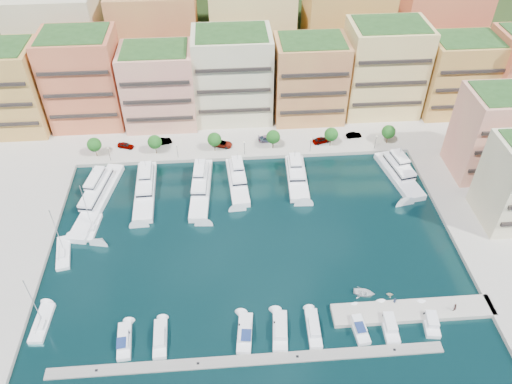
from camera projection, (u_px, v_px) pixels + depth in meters
ground at (253, 240)px, 113.01m from camera, size 400.00×400.00×0.00m
north_quay at (239, 100)px, 159.72m from camera, size 220.00×64.00×2.00m
hillside at (233, 37)px, 195.87m from camera, size 240.00×40.00×58.00m
south_pontoon at (248, 361)px, 90.24m from camera, size 72.00×2.20×0.35m
finger_pier at (412, 312)px, 98.16m from camera, size 32.00×5.00×2.00m
apartment_0 at (3, 89)px, 138.16m from camera, size 22.00×16.50×24.80m
apartment_1 at (84, 79)px, 140.27m from camera, size 20.00×16.50×26.80m
apartment_2 at (159, 86)px, 141.28m from camera, size 20.00×15.50×22.80m
apartment_3 at (233, 76)px, 143.01m from camera, size 22.00×16.50×25.80m
apartment_4 at (309, 79)px, 143.42m from camera, size 20.00×15.50×23.80m
apartment_5 at (383, 69)px, 145.21m from camera, size 22.00×16.50×26.80m
apartment_6 at (458, 75)px, 146.28m from camera, size 20.00×15.50×22.80m
apartment_east_a at (496, 133)px, 123.56m from camera, size 18.00×14.50×22.80m
backblock_0 at (60, 42)px, 155.11m from camera, size 26.00×18.00×30.00m
backblock_1 at (157, 39)px, 156.84m from camera, size 26.00×18.00×30.00m
backblock_2 at (252, 36)px, 158.56m from camera, size 26.00×18.00×30.00m
backblock_3 at (345, 33)px, 160.28m from camera, size 26.00×18.00×30.00m
backblock_4 at (436, 30)px, 162.00m from camera, size 26.00×18.00×30.00m
tree_0 at (94, 145)px, 132.84m from camera, size 3.80×3.80×5.65m
tree_1 at (155, 142)px, 133.76m from camera, size 3.80×3.80×5.65m
tree_2 at (214, 139)px, 134.68m from camera, size 3.80×3.80×5.65m
tree_3 at (273, 137)px, 135.60m from camera, size 3.80×3.80×5.65m
tree_4 at (331, 134)px, 136.52m from camera, size 3.80×3.80×5.65m
tree_5 at (389, 132)px, 137.44m from camera, size 3.80×3.80×5.65m
lamppost_0 at (109, 152)px, 131.94m from camera, size 0.30×0.30×4.20m
lamppost_1 at (177, 149)px, 132.97m from camera, size 0.30×0.30×4.20m
lamppost_2 at (244, 146)px, 134.01m from camera, size 0.30×0.30×4.20m
lamppost_3 at (311, 143)px, 135.04m from camera, size 0.30×0.30×4.20m
lamppost_4 at (376, 140)px, 136.07m from camera, size 0.30×0.30×4.20m
yacht_0 at (98, 196)px, 122.45m from camera, size 9.51×27.82×7.30m
yacht_1 at (145, 188)px, 125.00m from camera, size 5.44×22.24×7.30m
yacht_2 at (201, 185)px, 125.57m from camera, size 5.81×22.90×7.30m
yacht_3 at (237, 179)px, 127.63m from camera, size 5.47×18.47×7.30m
yacht_4 at (297, 176)px, 128.77m from camera, size 5.60×17.82×7.30m
yacht_6 at (398, 172)px, 129.63m from camera, size 8.48×20.01×7.30m
cruiser_1 at (124, 341)px, 92.63m from camera, size 3.13×8.06×2.66m
cruiser_2 at (160, 339)px, 93.03m from camera, size 2.75×8.34×2.55m
cruiser_4 at (245, 333)px, 93.91m from camera, size 3.64×8.85×2.66m
cruiser_5 at (280, 331)px, 94.32m from camera, size 3.61×9.01×2.55m
cruiser_6 at (313, 329)px, 94.69m from camera, size 2.65×8.64×2.55m
cruiser_7 at (358, 326)px, 95.16m from camera, size 3.11×8.39×2.66m
cruiser_8 at (389, 324)px, 95.53m from camera, size 3.01×8.89×2.55m
cruiser_9 at (430, 321)px, 96.01m from camera, size 3.61×7.66×2.55m
sailboat_2 at (92, 228)px, 115.41m from camera, size 3.70×8.89×13.20m
sailboat_1 at (63, 253)px, 109.51m from camera, size 4.56×10.21×13.20m
sailboat_0 at (42, 324)px, 95.84m from camera, size 3.28×8.89×13.20m
tender_1 at (390, 294)px, 101.03m from camera, size 1.70×1.55×0.77m
tender_0 at (364, 293)px, 101.20m from camera, size 5.06×4.21×0.90m
car_0 at (126, 145)px, 137.69m from camera, size 4.85×3.17×1.53m
car_1 at (162, 141)px, 138.99m from camera, size 5.35×3.29×1.66m
car_2 at (222, 144)px, 138.29m from camera, size 6.31×4.39×1.60m
car_3 at (268, 139)px, 140.11m from camera, size 5.60×2.40×1.61m
car_4 at (321, 140)px, 139.54m from camera, size 5.33×3.32×1.69m
car_5 at (354, 135)px, 141.56m from camera, size 4.46×1.91×1.43m
person_0 at (394, 301)px, 98.12m from camera, size 0.67×0.64×1.54m
person_1 at (454, 307)px, 96.75m from camera, size 1.09×0.98×1.84m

